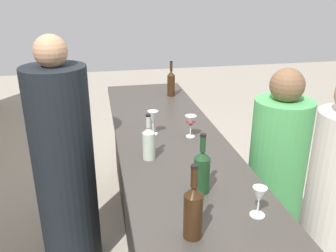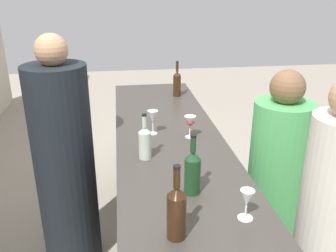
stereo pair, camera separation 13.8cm
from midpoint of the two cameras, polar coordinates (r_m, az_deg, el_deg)
ground_plane at (r=2.95m, az=1.41°, el=-18.03°), size 12.00×12.00×0.00m
bar_counter at (r=2.67m, az=1.50°, el=-10.27°), size 2.54×0.70×0.93m
wine_bottle_leftmost_amber_brown at (r=1.45m, az=4.15°, el=-13.31°), size 0.08×0.08×0.32m
wine_bottle_second_left_olive_green at (r=1.74m, az=6.18°, el=-7.17°), size 0.08×0.08×0.31m
wine_bottle_center_clear_pale at (r=2.07m, az=-1.78°, el=-2.51°), size 0.07×0.07×0.27m
wine_bottle_second_right_amber_brown at (r=3.24m, az=2.67°, el=6.80°), size 0.07×0.07×0.32m
wine_glass_near_left at (r=1.61m, az=14.81°, el=-11.19°), size 0.07×0.07×0.14m
wine_glass_near_center at (r=2.36m, az=5.18°, el=0.56°), size 0.08×0.08×0.15m
wine_glass_near_right at (r=2.40m, az=-0.76°, el=1.28°), size 0.07×0.07×0.16m
person_left_guest at (r=2.53m, az=18.10°, el=-8.86°), size 0.45×0.45×1.42m
person_center_guest at (r=2.08m, az=25.49°, el=-15.18°), size 0.33×0.33×1.52m
person_right_guest at (r=2.51m, az=-14.46°, el=-6.19°), size 0.42×0.42×1.61m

